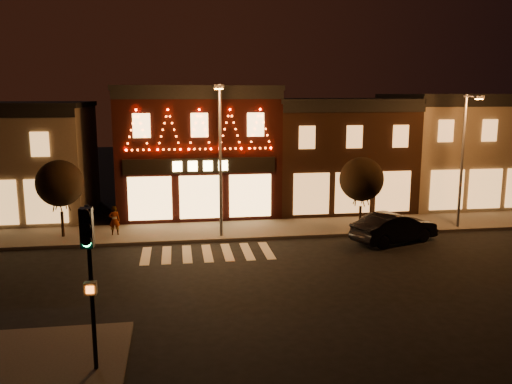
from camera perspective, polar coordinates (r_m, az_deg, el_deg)
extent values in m
plane|color=black|center=(22.71, -4.67, -9.55)|extent=(120.00, 120.00, 0.00)
cube|color=#47423D|center=(30.48, -1.98, -4.13)|extent=(44.00, 4.00, 0.15)
cube|color=black|center=(35.52, -6.37, 4.35)|extent=(10.00, 8.00, 8.00)
cube|color=black|center=(35.32, -6.51, 11.05)|extent=(10.20, 8.20, 0.30)
cube|color=black|center=(31.27, -6.20, 10.41)|extent=(10.00, 0.25, 0.50)
cube|color=black|center=(31.50, -6.05, 2.84)|extent=(9.00, 0.15, 0.90)
cube|color=#FFD87F|center=(31.40, -6.04, 2.81)|extent=(3.40, 0.08, 0.60)
cube|color=#321C11|center=(37.17, 8.47, 3.95)|extent=(9.00, 8.00, 7.20)
cube|color=black|center=(36.94, 8.63, 9.74)|extent=(9.20, 8.20, 0.30)
cube|color=black|center=(33.10, 10.70, 8.90)|extent=(9.00, 0.25, 0.50)
cube|color=#716350|center=(40.71, 20.71, 4.16)|extent=(9.00, 8.00, 7.50)
cube|color=black|center=(40.51, 21.07, 9.65)|extent=(9.20, 8.20, 0.30)
cube|color=black|center=(37.04, 24.14, 8.80)|extent=(9.00, 0.25, 0.50)
cylinder|color=black|center=(15.41, -17.35, -9.98)|extent=(0.12, 0.12, 4.72)
cube|color=black|center=(14.67, -17.83, -3.69)|extent=(0.34, 0.32, 1.08)
cylinder|color=#19FF72|center=(14.60, -17.83, -5.22)|extent=(0.23, 0.07, 0.23)
cube|color=beige|center=(15.18, -17.46, -9.89)|extent=(0.34, 0.24, 0.35)
cylinder|color=#59595E|center=(28.28, -3.87, 3.28)|extent=(0.16, 0.16, 8.16)
cylinder|color=#59595E|center=(27.24, -4.01, 11.39)|extent=(0.27, 1.63, 0.10)
cube|color=#59595E|center=(26.42, -4.06, 11.30)|extent=(0.54, 0.34, 0.18)
cube|color=orange|center=(26.42, -4.05, 11.06)|extent=(0.41, 0.24, 0.05)
cylinder|color=#59595E|center=(32.48, 21.38, 3.05)|extent=(0.15, 0.15, 7.62)
cylinder|color=#59595E|center=(31.56, 22.38, 9.56)|extent=(0.27, 1.53, 0.10)
cube|color=#59595E|center=(30.86, 22.96, 9.43)|extent=(0.50, 0.32, 0.17)
cube|color=orange|center=(30.87, 22.95, 9.23)|extent=(0.38, 0.23, 0.05)
cylinder|color=black|center=(30.56, -20.17, -3.28)|extent=(0.16, 0.16, 1.37)
sphere|color=black|center=(30.12, -20.44, 0.89)|extent=(2.51, 2.51, 2.51)
cylinder|color=black|center=(30.73, 11.18, -2.75)|extent=(0.15, 0.15, 1.36)
sphere|color=black|center=(30.30, 11.33, 1.37)|extent=(2.49, 2.49, 2.49)
imported|color=black|center=(29.04, 14.73, -3.75)|extent=(5.12, 3.28, 1.59)
imported|color=gray|center=(30.02, -15.05, -2.97)|extent=(0.62, 0.43, 1.62)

